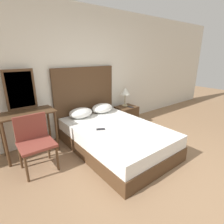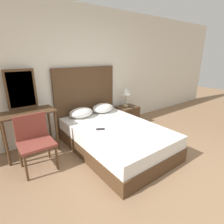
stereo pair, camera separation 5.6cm
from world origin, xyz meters
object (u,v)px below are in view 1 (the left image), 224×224
(table_lamp, at_px, (125,91))
(chair, at_px, (35,139))
(phone_on_bed, at_px, (101,129))
(phone_on_nightstand, at_px, (131,107))
(nightstand, at_px, (126,115))
(bed, at_px, (115,138))
(vanity_desk, at_px, (28,121))

(table_lamp, xyz_separation_m, chair, (-2.38, -0.57, -0.35))
(phone_on_bed, bearing_deg, chair, 164.77)
(table_lamp, distance_m, phone_on_nightstand, 0.42)
(nightstand, height_order, phone_on_nightstand, phone_on_nightstand)
(bed, relative_size, phone_on_bed, 12.83)
(table_lamp, relative_size, vanity_desk, 0.54)
(phone_on_bed, height_order, chair, chair)
(bed, distance_m, table_lamp, 1.50)
(vanity_desk, bearing_deg, phone_on_bed, -37.35)
(phone_on_bed, relative_size, vanity_desk, 0.18)
(bed, bearing_deg, vanity_desk, 148.09)
(nightstand, distance_m, vanity_desk, 2.36)
(nightstand, height_order, chair, chair)
(nightstand, xyz_separation_m, vanity_desk, (-2.32, -0.00, 0.41))
(nightstand, xyz_separation_m, phone_on_nightstand, (0.05, -0.10, 0.24))
(vanity_desk, distance_m, chair, 0.50)
(nightstand, relative_size, chair, 0.60)
(phone_on_nightstand, xyz_separation_m, vanity_desk, (-2.37, 0.10, 0.17))
(nightstand, bearing_deg, bed, -141.43)
(table_lamp, bearing_deg, phone_on_bed, -147.60)
(nightstand, relative_size, table_lamp, 1.06)
(table_lamp, relative_size, phone_on_nightstand, 3.04)
(bed, xyz_separation_m, phone_on_bed, (-0.30, 0.05, 0.24))
(phone_on_bed, distance_m, vanity_desk, 1.27)
(phone_on_bed, xyz_separation_m, table_lamp, (1.34, 0.85, 0.37))
(table_lamp, height_order, vanity_desk, table_lamp)
(bed, relative_size, table_lamp, 4.38)
(phone_on_bed, xyz_separation_m, vanity_desk, (-1.00, 0.76, 0.17))
(bed, distance_m, vanity_desk, 1.59)
(bed, xyz_separation_m, phone_on_nightstand, (1.07, 0.71, 0.24))
(chair, bearing_deg, phone_on_nightstand, 8.96)
(phone_on_bed, relative_size, nightstand, 0.32)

